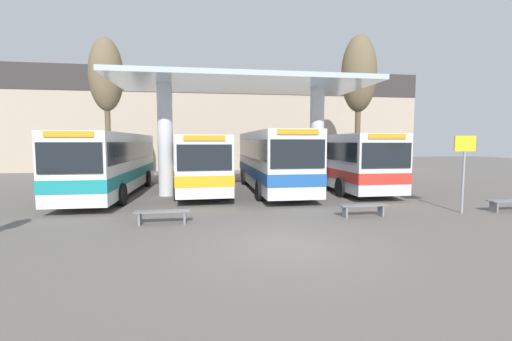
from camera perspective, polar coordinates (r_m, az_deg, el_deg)
The scene contains 13 objects.
ground_plane at distance 9.43m, azimuth 5.00°, elevation -12.38°, with size 100.00×100.00×0.00m, color #605B56.
townhouse_backdrop at distance 33.85m, azimuth -5.28°, elevation 9.70°, with size 40.00×0.58×9.75m.
station_canopy at distance 18.39m, azimuth -2.09°, elevation 11.86°, with size 13.10×5.86×5.96m.
transit_bus_left_bay at distance 19.61m, azimuth -22.81°, elevation 1.51°, with size 2.86×11.42×3.20m.
transit_bus_center_bay at distance 19.78m, azimuth -9.12°, elevation 1.72°, with size 3.00×10.67×3.08m.
transit_bus_right_bay at distance 19.49m, azimuth 2.70°, elevation 2.07°, with size 2.83×10.74×3.34m.
transit_bus_far_right_bay at distance 21.12m, azimuth 13.89°, elevation 1.91°, with size 2.87×10.50×3.17m.
waiting_bench_near_pillar at distance 13.36m, azimuth 17.43°, elevation -5.93°, with size 1.78×0.44×0.46m.
waiting_bench_mid_platform at distance 12.08m, azimuth -15.33°, elevation -7.00°, with size 1.85×0.44×0.46m.
waiting_bench_far_platform at distance 17.06m, azimuth 36.63°, elevation -4.37°, with size 1.79×0.44×0.46m.
info_sign_platform at distance 15.49m, azimuth 31.38°, elevation 1.76°, with size 0.90×0.09×3.02m.
poplar_tree_behind_left at distance 28.08m, azimuth 16.77°, elevation 14.96°, with size 2.64×2.64×10.85m.
poplar_tree_behind_right at distance 25.36m, azimuth -23.71°, elevation 14.16°, with size 2.18×2.18×9.61m.
Camera 1 is at (-2.19, -8.74, 2.78)m, focal length 24.00 mm.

